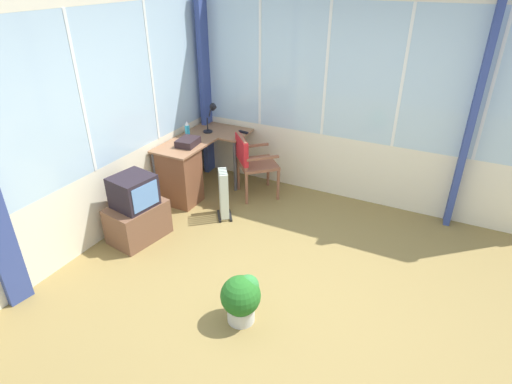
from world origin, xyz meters
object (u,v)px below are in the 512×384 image
at_px(tv_remote, 243,132).
at_px(potted_plant, 242,297).
at_px(space_heater, 224,193).
at_px(desk, 182,172).
at_px(paper_tray, 188,142).
at_px(tv_on_stand, 137,212).
at_px(desk_lamp, 213,113).
at_px(wooden_armchair, 249,158).
at_px(spray_bottle, 187,129).

relative_size(tv_remote, potted_plant, 0.33).
relative_size(space_heater, potted_plant, 1.39).
xyz_separation_m(desk, space_heater, (-0.13, -0.70, -0.09)).
bearing_deg(paper_tray, tv_on_stand, -179.25).
bearing_deg(desk_lamp, tv_on_stand, 179.93).
height_order(paper_tray, tv_on_stand, paper_tray).
xyz_separation_m(desk, wooden_armchair, (0.50, -0.74, 0.15)).
bearing_deg(tv_remote, desk, 159.62).
height_order(desk, tv_on_stand, tv_on_stand).
distance_m(tv_remote, space_heater, 1.08).
relative_size(spray_bottle, wooden_armchair, 0.25).
xyz_separation_m(desk, spray_bottle, (0.37, 0.14, 0.45)).
relative_size(desk_lamp, tv_remote, 2.69).
bearing_deg(tv_on_stand, potted_plant, -109.65).
relative_size(tv_on_stand, potted_plant, 1.72).
xyz_separation_m(desk_lamp, paper_tray, (-0.60, 0.02, -0.22)).
bearing_deg(space_heater, potted_plant, -144.33).
height_order(paper_tray, potted_plant, paper_tray).
xyz_separation_m(wooden_armchair, tv_on_stand, (-1.49, 0.67, -0.22)).
height_order(wooden_armchair, potted_plant, wooden_armchair).
relative_size(paper_tray, tv_on_stand, 0.38).
height_order(spray_bottle, potted_plant, spray_bottle).
bearing_deg(potted_plant, paper_tray, 45.12).
bearing_deg(paper_tray, space_heater, -109.45).
height_order(desk_lamp, tv_remote, desk_lamp).
relative_size(desk_lamp, spray_bottle, 1.87).
xyz_separation_m(tv_remote, paper_tray, (-0.73, 0.42, 0.03)).
relative_size(desk, tv_remote, 8.94).
xyz_separation_m(spray_bottle, space_heater, (-0.50, -0.84, -0.54)).
height_order(desk_lamp, wooden_armchair, desk_lamp).
height_order(desk_lamp, paper_tray, desk_lamp).
bearing_deg(paper_tray, desk, 152.23).
bearing_deg(space_heater, tv_remote, 13.50).
height_order(spray_bottle, tv_on_stand, spray_bottle).
height_order(desk, wooden_armchair, wooden_armchair).
height_order(desk_lamp, tv_on_stand, desk_lamp).
xyz_separation_m(desk, tv_remote, (0.83, -0.47, 0.36)).
distance_m(wooden_armchair, tv_on_stand, 1.65).
xyz_separation_m(wooden_armchair, space_heater, (-0.63, 0.04, -0.24)).
height_order(tv_remote, wooden_armchair, wooden_armchair).
bearing_deg(tv_remote, paper_tray, 159.35).
height_order(tv_remote, space_heater, tv_remote).
xyz_separation_m(desk_lamp, tv_on_stand, (-1.70, 0.00, -0.68)).
bearing_deg(desk_lamp, space_heater, -142.72).
bearing_deg(spray_bottle, wooden_armchair, -81.47).
relative_size(tv_remote, wooden_armchair, 0.17).
bearing_deg(tv_on_stand, spray_bottle, 8.63).
bearing_deg(wooden_armchair, desk_lamp, 73.01).
bearing_deg(tv_on_stand, paper_tray, 0.75).
height_order(spray_bottle, paper_tray, spray_bottle).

